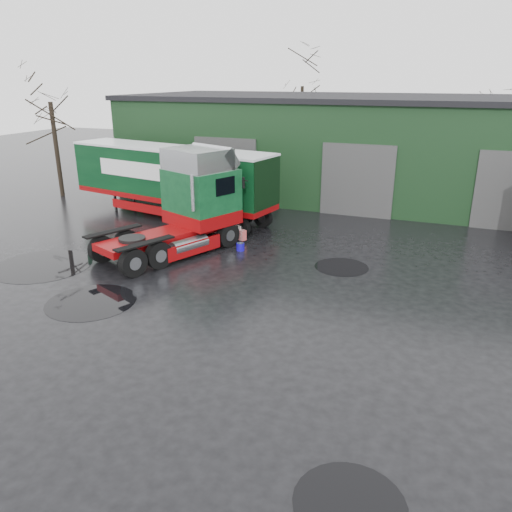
{
  "coord_description": "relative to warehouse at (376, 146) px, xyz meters",
  "views": [
    {
      "loc": [
        6.74,
        -13.53,
        7.44
      ],
      "look_at": [
        0.95,
        1.29,
        1.7
      ],
      "focal_mm": 35.0,
      "sensor_mm": 36.0,
      "label": 1
    }
  ],
  "objects": [
    {
      "name": "tree_back_a",
      "position": [
        -8.0,
        10.0,
        1.59
      ],
      "size": [
        4.4,
        4.4,
        9.5
      ],
      "primitive_type": null,
      "color": "black",
      "rests_on": "ground"
    },
    {
      "name": "puddle_0",
      "position": [
        -6.42,
        -20.85,
        -3.15
      ],
      "size": [
        3.12,
        3.12,
        0.01
      ],
      "primitive_type": "cylinder",
      "color": "black",
      "rests_on": "ground"
    },
    {
      "name": "warehouse",
      "position": [
        0.0,
        0.0,
        0.0
      ],
      "size": [
        32.4,
        12.4,
        6.3
      ],
      "color": "black",
      "rests_on": "ground"
    },
    {
      "name": "tree_left",
      "position": [
        -19.0,
        -8.0,
        1.09
      ],
      "size": [
        4.4,
        4.4,
        8.5
      ],
      "primitive_type": null,
      "color": "black",
      "rests_on": "ground"
    },
    {
      "name": "tree_back_b",
      "position": [
        8.0,
        10.0,
        0.59
      ],
      "size": [
        4.4,
        4.4,
        7.5
      ],
      "primitive_type": null,
      "color": "black",
      "rests_on": "ground"
    },
    {
      "name": "hero_tractor",
      "position": [
        -6.5,
        -15.5,
        -0.9
      ],
      "size": [
        5.65,
        7.89,
        4.51
      ],
      "primitive_type": null,
      "rotation": [
        0.0,
        0.0,
        -0.4
      ],
      "color": "#0F4522",
      "rests_on": "ground"
    },
    {
      "name": "puddle_3",
      "position": [
        3.77,
        -26.28,
        -3.15
      ],
      "size": [
        2.13,
        2.13,
        0.01
      ],
      "primitive_type": "cylinder",
      "color": "black",
      "rests_on": "ground"
    },
    {
      "name": "puddle_1",
      "position": [
        1.03,
        -14.29,
        -3.15
      ],
      "size": [
        2.22,
        2.22,
        0.01
      ],
      "primitive_type": "cylinder",
      "color": "black",
      "rests_on": "ground"
    },
    {
      "name": "ground",
      "position": [
        -2.0,
        -20.0,
        -3.16
      ],
      "size": [
        100.0,
        100.0,
        0.0
      ],
      "primitive_type": "plane",
      "color": "black"
    },
    {
      "name": "trailer_left",
      "position": [
        -9.5,
        -10.0,
        -1.2
      ],
      "size": [
        12.84,
        4.94,
        3.91
      ],
      "primitive_type": null,
      "rotation": [
        0.0,
        0.0,
        1.38
      ],
      "color": "silver",
      "rests_on": "ground"
    },
    {
      "name": "wash_bucket",
      "position": [
        -3.7,
        -13.87,
        -2.99
      ],
      "size": [
        0.46,
        0.46,
        0.34
      ],
      "primitive_type": "cylinder",
      "rotation": [
        0.0,
        0.0,
        -0.34
      ],
      "color": "#1408B5",
      "rests_on": "ground"
    },
    {
      "name": "puddle_2",
      "position": [
        -10.63,
        -18.69,
        -3.15
      ],
      "size": [
        4.01,
        4.01,
        0.01
      ],
      "primitive_type": "cylinder",
      "color": "black",
      "rests_on": "ground"
    }
  ]
}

